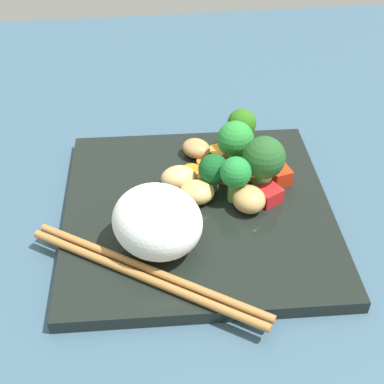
% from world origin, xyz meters
% --- Properties ---
extents(ground_plane, '(1.10, 1.10, 0.02)m').
position_xyz_m(ground_plane, '(0.00, 0.00, -0.01)').
color(ground_plane, '#355266').
extents(square_plate, '(0.28, 0.28, 0.01)m').
position_xyz_m(square_plate, '(0.00, 0.00, 0.01)').
color(square_plate, black).
rests_on(square_plate, ground_plane).
extents(rice_mound, '(0.12, 0.11, 0.06)m').
position_xyz_m(rice_mound, '(0.04, 0.05, 0.05)').
color(rice_mound, white).
rests_on(rice_mound, square_plate).
extents(broccoli_floret_0, '(0.03, 0.03, 0.04)m').
position_xyz_m(broccoli_floret_0, '(-0.02, -0.03, 0.04)').
color(broccoli_floret_0, '#5B913F').
rests_on(broccoli_floret_0, square_plate).
extents(broccoli_floret_1, '(0.03, 0.03, 0.05)m').
position_xyz_m(broccoli_floret_1, '(-0.04, -0.01, 0.05)').
color(broccoli_floret_1, '#5E9C42').
rests_on(broccoli_floret_1, square_plate).
extents(broccoli_floret_2, '(0.04, 0.04, 0.07)m').
position_xyz_m(broccoli_floret_2, '(-0.07, -0.02, 0.05)').
color(broccoli_floret_2, '#74AE5C').
rests_on(broccoli_floret_2, square_plate).
extents(broccoli_floret_3, '(0.04, 0.04, 0.06)m').
position_xyz_m(broccoli_floret_3, '(-0.05, -0.06, 0.05)').
color(broccoli_floret_3, '#5EA243').
rests_on(broccoli_floret_3, square_plate).
extents(broccoli_floret_4, '(0.03, 0.03, 0.05)m').
position_xyz_m(broccoli_floret_4, '(-0.06, -0.09, 0.05)').
color(broccoli_floret_4, '#578F3A').
rests_on(broccoli_floret_4, square_plate).
extents(carrot_slice_0, '(0.03, 0.03, 0.01)m').
position_xyz_m(carrot_slice_0, '(-0.07, -0.04, 0.02)').
color(carrot_slice_0, orange).
rests_on(carrot_slice_0, square_plate).
extents(carrot_slice_1, '(0.03, 0.03, 0.01)m').
position_xyz_m(carrot_slice_1, '(-0.04, -0.04, 0.02)').
color(carrot_slice_1, orange).
rests_on(carrot_slice_1, square_plate).
extents(carrot_slice_2, '(0.03, 0.03, 0.01)m').
position_xyz_m(carrot_slice_2, '(-0.02, -0.07, 0.02)').
color(carrot_slice_2, orange).
rests_on(carrot_slice_2, square_plate).
extents(carrot_slice_3, '(0.03, 0.03, 0.01)m').
position_xyz_m(carrot_slice_3, '(-0.04, -0.09, 0.02)').
color(carrot_slice_3, orange).
rests_on(carrot_slice_3, square_plate).
extents(carrot_slice_4, '(0.03, 0.03, 0.00)m').
position_xyz_m(carrot_slice_4, '(-0.08, -0.08, 0.02)').
color(carrot_slice_4, '#F59C31').
rests_on(carrot_slice_4, square_plate).
extents(carrot_slice_5, '(0.03, 0.03, 0.01)m').
position_xyz_m(carrot_slice_5, '(0.00, -0.05, 0.02)').
color(carrot_slice_5, orange).
rests_on(carrot_slice_5, square_plate).
extents(pepper_chunk_0, '(0.03, 0.03, 0.02)m').
position_xyz_m(pepper_chunk_0, '(-0.09, -0.03, 0.02)').
color(pepper_chunk_0, red).
rests_on(pepper_chunk_0, square_plate).
extents(pepper_chunk_1, '(0.03, 0.03, 0.02)m').
position_xyz_m(pepper_chunk_1, '(-0.07, 0.00, 0.02)').
color(pepper_chunk_1, red).
rests_on(pepper_chunk_1, square_plate).
extents(chicken_piece_0, '(0.04, 0.04, 0.02)m').
position_xyz_m(chicken_piece_0, '(-0.01, -0.09, 0.02)').
color(chicken_piece_0, tan).
rests_on(chicken_piece_0, square_plate).
extents(chicken_piece_1, '(0.04, 0.05, 0.03)m').
position_xyz_m(chicken_piece_1, '(-0.05, 0.01, 0.03)').
color(chicken_piece_1, tan).
rests_on(chicken_piece_1, square_plate).
extents(chicken_piece_2, '(0.04, 0.03, 0.02)m').
position_xyz_m(chicken_piece_2, '(0.00, -0.01, 0.02)').
color(chicken_piece_2, tan).
rests_on(chicken_piece_2, square_plate).
extents(chicken_piece_4, '(0.04, 0.04, 0.03)m').
position_xyz_m(chicken_piece_4, '(0.02, -0.03, 0.03)').
color(chicken_piece_4, tan).
rests_on(chicken_piece_4, square_plate).
extents(chopstick_pair, '(0.21, 0.15, 0.01)m').
position_xyz_m(chopstick_pair, '(0.06, 0.09, 0.02)').
color(chopstick_pair, '#A47038').
rests_on(chopstick_pair, square_plate).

